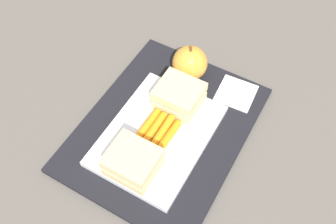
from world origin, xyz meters
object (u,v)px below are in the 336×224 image
(food_tray, at_px, (158,135))
(sandwich_half_left, at_px, (133,162))
(carrot_sticks_bundle, at_px, (158,131))
(sandwich_half_right, at_px, (179,96))
(paper_napkin, at_px, (236,93))
(apple, at_px, (190,63))

(food_tray, xyz_separation_m, sandwich_half_left, (-0.08, 0.00, 0.03))
(carrot_sticks_bundle, bearing_deg, sandwich_half_left, -179.80)
(sandwich_half_right, relative_size, paper_napkin, 1.14)
(sandwich_half_left, relative_size, carrot_sticks_bundle, 1.02)
(apple, bearing_deg, carrot_sticks_bundle, -173.00)
(food_tray, xyz_separation_m, apple, (0.16, 0.02, 0.03))
(food_tray, xyz_separation_m, sandwich_half_right, (0.08, 0.00, 0.03))
(food_tray, height_order, sandwich_half_right, sandwich_half_right)
(sandwich_half_right, bearing_deg, sandwich_half_left, 180.00)
(carrot_sticks_bundle, relative_size, paper_napkin, 1.12)
(sandwich_half_right, height_order, carrot_sticks_bundle, sandwich_half_right)
(food_tray, xyz_separation_m, carrot_sticks_bundle, (0.00, 0.00, 0.01))
(apple, height_order, paper_napkin, apple)
(food_tray, bearing_deg, sandwich_half_left, 180.00)
(sandwich_half_right, xyz_separation_m, paper_napkin, (0.08, -0.08, -0.03))
(sandwich_half_right, xyz_separation_m, apple, (0.08, 0.02, 0.00))
(carrot_sticks_bundle, xyz_separation_m, paper_napkin, (0.16, -0.08, -0.02))
(food_tray, relative_size, carrot_sticks_bundle, 2.93)
(food_tray, distance_m, paper_napkin, 0.18)
(sandwich_half_left, bearing_deg, paper_napkin, -19.08)
(apple, distance_m, paper_napkin, 0.11)
(sandwich_half_left, xyz_separation_m, carrot_sticks_bundle, (0.08, 0.00, -0.01))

